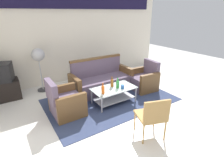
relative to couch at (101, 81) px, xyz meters
name	(u,v)px	position (x,y,z in m)	size (l,w,h in m)	color
ground_plane	(136,116)	(-0.01, -1.61, -0.32)	(14.00, 14.00, 0.00)	silver
wall_back	(79,35)	(-0.01, 1.45, 1.16)	(6.52, 0.19, 2.80)	silver
rug	(110,100)	(-0.09, -0.64, -0.31)	(3.27, 2.07, 0.01)	#2D3856
couch	(101,81)	(0.00, 0.00, 0.00)	(1.80, 0.75, 0.96)	#5B4C60
armchair_left	(65,103)	(-1.31, -0.65, -0.03)	(0.70, 0.76, 0.85)	#5B4C60
armchair_right	(144,80)	(1.13, -0.58, -0.03)	(0.75, 0.81, 0.85)	#5B4C60
coffee_table	(114,93)	(-0.09, -0.80, -0.04)	(1.10, 0.60, 0.40)	silver
bottle_brown	(112,83)	(-0.08, -0.70, 0.20)	(0.08, 0.08, 0.27)	brown
bottle_green	(118,84)	(-0.01, -0.85, 0.20)	(0.08, 0.08, 0.27)	#2D8C38
bottle_orange	(103,90)	(-0.49, -0.94, 0.20)	(0.07, 0.07, 0.27)	#D85919
cup	(122,87)	(0.07, -0.95, 0.14)	(0.08, 0.08, 0.10)	#2659A5
tv_stand	(3,91)	(-2.46, 0.94, -0.06)	(0.80, 0.50, 0.52)	black
pedestal_fan	(38,57)	(-1.45, 0.99, 0.70)	(0.36, 0.36, 1.27)	#2D2D33
wicker_chair	(153,115)	(-0.26, -2.31, 0.18)	(0.61, 0.61, 0.84)	#AD844C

